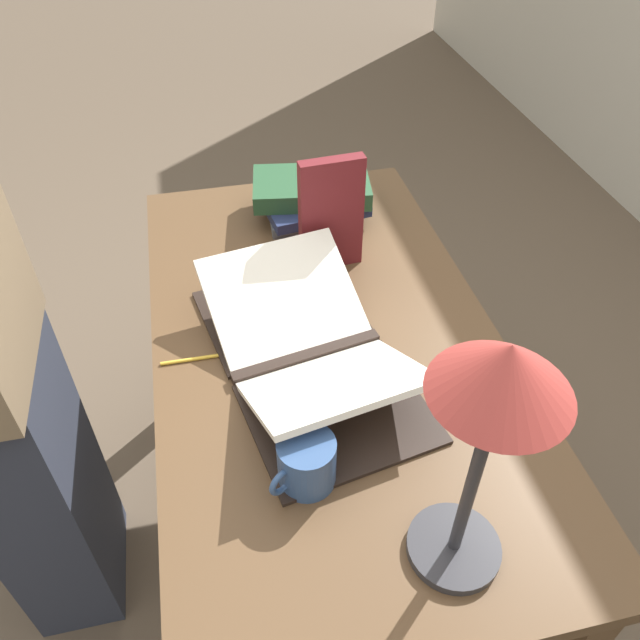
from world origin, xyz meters
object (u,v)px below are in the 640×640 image
(book_standing_upright, at_px, (331,215))
(reading_lamp, at_px, (495,404))
(pencil, at_px, (202,358))
(book_stack_tall, at_px, (311,197))
(open_book, at_px, (307,348))
(coffee_mug, at_px, (306,462))

(book_standing_upright, relative_size, reading_lamp, 0.62)
(book_standing_upright, distance_m, pencil, 0.42)
(pencil, bearing_deg, book_stack_tall, 145.47)
(pencil, bearing_deg, open_book, 76.22)
(book_stack_tall, height_order, book_standing_upright, book_standing_upright)
(open_book, relative_size, reading_lamp, 1.42)
(book_stack_tall, height_order, reading_lamp, reading_lamp)
(reading_lamp, relative_size, coffee_mug, 3.71)
(book_stack_tall, height_order, pencil, book_stack_tall)
(reading_lamp, xyz_separation_m, coffee_mug, (-0.17, -0.19, -0.29))
(book_stack_tall, bearing_deg, coffee_mug, -12.60)
(open_book, bearing_deg, book_stack_tall, 156.53)
(coffee_mug, bearing_deg, book_standing_upright, 162.83)
(book_standing_upright, xyz_separation_m, reading_lamp, (0.72, 0.02, 0.20))
(pencil, bearing_deg, book_standing_upright, 127.76)
(open_book, distance_m, pencil, 0.21)
(book_stack_tall, xyz_separation_m, book_standing_upright, (0.22, -0.00, 0.08))
(open_book, xyz_separation_m, reading_lamp, (0.43, 0.13, 0.30))
(reading_lamp, height_order, pencil, reading_lamp)
(reading_lamp, bearing_deg, open_book, -162.82)
(open_book, xyz_separation_m, pencil, (-0.05, -0.20, -0.03))
(open_book, distance_m, reading_lamp, 0.54)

